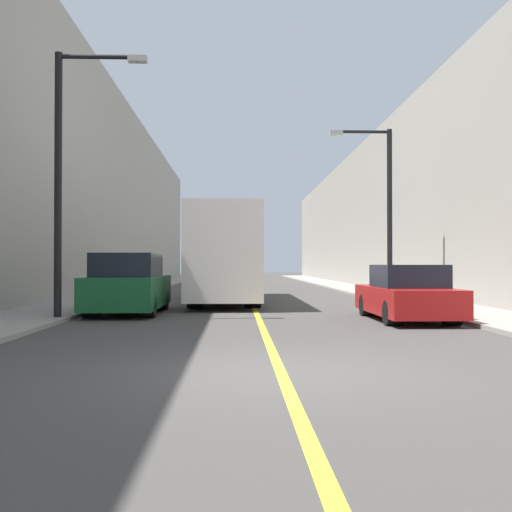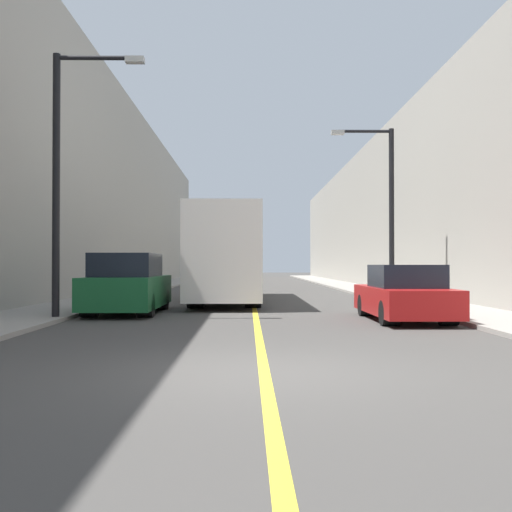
# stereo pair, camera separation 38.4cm
# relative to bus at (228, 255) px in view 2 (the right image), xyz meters

# --- Properties ---
(ground_plane) EXTENTS (200.00, 200.00, 0.00)m
(ground_plane) POSITION_rel_bus_xyz_m (1.03, -15.87, -1.87)
(ground_plane) COLOR #3F3D3A
(sidewalk_left) EXTENTS (2.56, 72.00, 0.11)m
(sidewalk_left) POSITION_rel_bus_xyz_m (-5.26, 14.13, -1.82)
(sidewalk_left) COLOR gray
(sidewalk_left) RESTS_ON ground
(sidewalk_right) EXTENTS (2.56, 72.00, 0.11)m
(sidewalk_right) POSITION_rel_bus_xyz_m (7.32, 14.13, -1.82)
(sidewalk_right) COLOR gray
(sidewalk_right) RESTS_ON ground
(building_row_left) EXTENTS (4.00, 72.00, 11.88)m
(building_row_left) POSITION_rel_bus_xyz_m (-8.54, 14.13, 4.07)
(building_row_left) COLOR gray
(building_row_left) RESTS_ON ground
(building_row_right) EXTENTS (4.00, 72.00, 9.43)m
(building_row_right) POSITION_rel_bus_xyz_m (10.60, 14.13, 2.84)
(building_row_right) COLOR gray
(building_row_right) RESTS_ON ground
(road_center_line) EXTENTS (0.16, 72.00, 0.01)m
(road_center_line) POSITION_rel_bus_xyz_m (1.03, 14.13, -1.87)
(road_center_line) COLOR gold
(road_center_line) RESTS_ON ground
(bus) EXTENTS (2.53, 11.64, 3.52)m
(bus) POSITION_rel_bus_xyz_m (0.00, 0.00, 0.00)
(bus) COLOR silver
(bus) RESTS_ON ground
(parked_suv_left) EXTENTS (2.00, 4.86, 1.82)m
(parked_suv_left) POSITION_rel_bus_xyz_m (-2.84, -5.91, -1.02)
(parked_suv_left) COLOR #145128
(parked_suv_left) RESTS_ON ground
(car_right_near) EXTENTS (1.84, 4.52, 1.48)m
(car_right_near) POSITION_rel_bus_xyz_m (4.95, -8.37, -1.20)
(car_right_near) COLOR maroon
(car_right_near) RESTS_ON ground
(street_lamp_left) EXTENTS (2.43, 0.24, 6.98)m
(street_lamp_left) POSITION_rel_bus_xyz_m (-4.07, -8.24, 2.23)
(street_lamp_left) COLOR black
(street_lamp_left) RESTS_ON sidewalk_left
(street_lamp_right) EXTENTS (2.43, 0.24, 6.61)m
(street_lamp_right) POSITION_rel_bus_xyz_m (6.12, -1.23, 2.04)
(street_lamp_right) COLOR black
(street_lamp_right) RESTS_ON sidewalk_right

